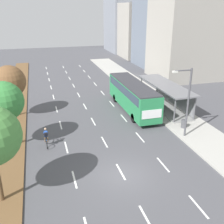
# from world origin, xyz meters

# --- Properties ---
(ground_plane) EXTENTS (140.00, 140.00, 0.00)m
(ground_plane) POSITION_xyz_m (0.00, 0.00, 0.00)
(ground_plane) COLOR #4C4C51
(median_strip) EXTENTS (2.60, 52.00, 0.12)m
(median_strip) POSITION_xyz_m (-8.30, 20.00, 0.06)
(median_strip) COLOR brown
(median_strip) RESTS_ON ground
(sidewalk_right) EXTENTS (4.50, 52.00, 0.15)m
(sidewalk_right) POSITION_xyz_m (9.25, 20.00, 0.07)
(sidewalk_right) COLOR #ADAAA3
(sidewalk_right) RESTS_ON ground
(lane_divider_left) EXTENTS (0.14, 46.35, 0.01)m
(lane_divider_left) POSITION_xyz_m (-3.50, 17.67, 0.00)
(lane_divider_left) COLOR white
(lane_divider_left) RESTS_ON ground
(lane_divider_center) EXTENTS (0.14, 46.35, 0.01)m
(lane_divider_center) POSITION_xyz_m (0.00, 17.67, 0.00)
(lane_divider_center) COLOR white
(lane_divider_center) RESTS_ON ground
(lane_divider_right) EXTENTS (0.14, 46.35, 0.01)m
(lane_divider_right) POSITION_xyz_m (3.50, 17.67, 0.00)
(lane_divider_right) COLOR white
(lane_divider_right) RESTS_ON ground
(bus_shelter) EXTENTS (2.90, 10.23, 2.86)m
(bus_shelter) POSITION_xyz_m (9.53, 11.99, 1.87)
(bus_shelter) COLOR gray
(bus_shelter) RESTS_ON sidewalk_right
(bus) EXTENTS (2.54, 11.29, 3.37)m
(bus) POSITION_xyz_m (5.25, 12.41, 2.07)
(bus) COLOR #28844C
(bus) RESTS_ON ground
(cyclist) EXTENTS (0.46, 1.82, 1.71)m
(cyclist) POSITION_xyz_m (-5.13, 6.15, 0.79)
(cyclist) COLOR black
(cyclist) RESTS_ON ground
(median_tree_second) EXTENTS (3.39, 3.39, 5.86)m
(median_tree_second) POSITION_xyz_m (-8.25, 6.75, 4.27)
(median_tree_second) COLOR brown
(median_tree_second) RESTS_ON median_strip
(median_tree_third) EXTENTS (3.51, 3.51, 5.75)m
(median_tree_third) POSITION_xyz_m (-8.30, 14.01, 4.10)
(median_tree_third) COLOR brown
(median_tree_third) RESTS_ON median_strip
(streetlight) EXTENTS (1.91, 0.24, 6.50)m
(streetlight) POSITION_xyz_m (7.42, 4.30, 3.89)
(streetlight) COLOR #4C4C51
(streetlight) RESTS_ON sidewalk_right
(trash_bin) EXTENTS (0.52, 0.52, 0.85)m
(trash_bin) POSITION_xyz_m (8.45, 5.96, 0.57)
(trash_bin) COLOR #4C4C51
(trash_bin) RESTS_ON sidewalk_right
(building_near_right) EXTENTS (10.58, 9.64, 15.70)m
(building_near_right) POSITION_xyz_m (19.49, 25.35, 7.85)
(building_near_right) COLOR #A39E93
(building_near_right) RESTS_ON ground
(building_mid_right) EXTENTS (11.61, 10.15, 17.33)m
(building_mid_right) POSITION_xyz_m (21.05, 35.77, 8.67)
(building_mid_right) COLOR slate
(building_mid_right) RESTS_ON ground
(building_far_right) EXTENTS (8.47, 13.73, 12.58)m
(building_far_right) POSITION_xyz_m (19.48, 49.48, 6.29)
(building_far_right) COLOR #A39E93
(building_far_right) RESTS_ON ground
(building_tall_right) EXTENTS (7.85, 12.06, 23.64)m
(building_tall_right) POSITION_xyz_m (18.67, 57.39, 11.82)
(building_tall_right) COLOR gray
(building_tall_right) RESTS_ON ground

